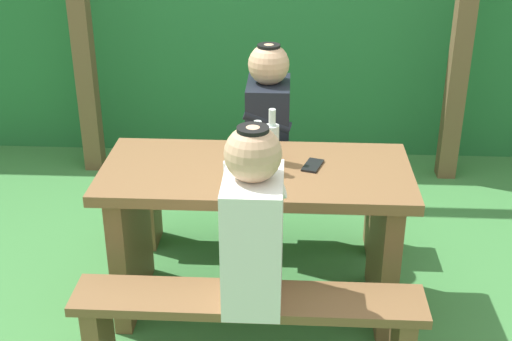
{
  "coord_description": "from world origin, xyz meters",
  "views": [
    {
      "loc": [
        0.15,
        -2.78,
        2.04
      ],
      "look_at": [
        0.0,
        0.0,
        0.73
      ],
      "focal_mm": 47.97,
      "sensor_mm": 36.0,
      "label": 1
    }
  ],
  "objects_px": {
    "person_black_coat": "(268,117)",
    "bottle_left": "(272,141)",
    "person_white_shirt": "(253,223)",
    "cell_phone": "(313,165)",
    "bench_near": "(248,322)",
    "bench_far": "(262,195)",
    "bottle_right": "(258,150)",
    "drinking_glass": "(232,172)",
    "picnic_table": "(256,214)"
  },
  "relations": [
    {
      "from": "picnic_table",
      "to": "drinking_glass",
      "type": "xyz_separation_m",
      "value": [
        -0.09,
        -0.14,
        0.28
      ]
    },
    {
      "from": "person_white_shirt",
      "to": "person_black_coat",
      "type": "relative_size",
      "value": 1.0
    },
    {
      "from": "picnic_table",
      "to": "cell_phone",
      "type": "relative_size",
      "value": 10.0
    },
    {
      "from": "bottle_left",
      "to": "picnic_table",
      "type": "bearing_deg",
      "value": -131.88
    },
    {
      "from": "person_white_shirt",
      "to": "bottle_left",
      "type": "bearing_deg",
      "value": 85.63
    },
    {
      "from": "picnic_table",
      "to": "drinking_glass",
      "type": "distance_m",
      "value": 0.33
    },
    {
      "from": "picnic_table",
      "to": "cell_phone",
      "type": "distance_m",
      "value": 0.35
    },
    {
      "from": "bench_far",
      "to": "cell_phone",
      "type": "distance_m",
      "value": 0.72
    },
    {
      "from": "bottle_left",
      "to": "cell_phone",
      "type": "xyz_separation_m",
      "value": [
        0.19,
        -0.04,
        -0.1
      ]
    },
    {
      "from": "bottle_left",
      "to": "bottle_right",
      "type": "bearing_deg",
      "value": -121.04
    },
    {
      "from": "person_white_shirt",
      "to": "cell_phone",
      "type": "bearing_deg",
      "value": 68.3
    },
    {
      "from": "cell_phone",
      "to": "bench_far",
      "type": "bearing_deg",
      "value": 133.6
    },
    {
      "from": "bench_far",
      "to": "bottle_left",
      "type": "distance_m",
      "value": 0.72
    },
    {
      "from": "person_white_shirt",
      "to": "cell_phone",
      "type": "distance_m",
      "value": 0.64
    },
    {
      "from": "person_white_shirt",
      "to": "bench_near",
      "type": "bearing_deg",
      "value": -170.49
    },
    {
      "from": "bench_near",
      "to": "person_white_shirt",
      "type": "xyz_separation_m",
      "value": [
        0.02,
        0.0,
        0.46
      ]
    },
    {
      "from": "person_white_shirt",
      "to": "bottle_left",
      "type": "relative_size",
      "value": 2.81
    },
    {
      "from": "drinking_glass",
      "to": "bottle_left",
      "type": "height_order",
      "value": "bottle_left"
    },
    {
      "from": "person_black_coat",
      "to": "bottle_right",
      "type": "height_order",
      "value": "person_black_coat"
    },
    {
      "from": "bench_near",
      "to": "bench_far",
      "type": "relative_size",
      "value": 1.0
    },
    {
      "from": "person_white_shirt",
      "to": "cell_phone",
      "type": "height_order",
      "value": "person_white_shirt"
    },
    {
      "from": "bottle_right",
      "to": "bench_near",
      "type": "bearing_deg",
      "value": -90.9
    },
    {
      "from": "bottle_right",
      "to": "drinking_glass",
      "type": "bearing_deg",
      "value": -131.99
    },
    {
      "from": "person_white_shirt",
      "to": "bottle_right",
      "type": "xyz_separation_m",
      "value": [
        -0.01,
        0.53,
        0.06
      ]
    },
    {
      "from": "person_black_coat",
      "to": "cell_phone",
      "type": "bearing_deg",
      "value": -66.94
    },
    {
      "from": "picnic_table",
      "to": "bench_near",
      "type": "xyz_separation_m",
      "value": [
        0.0,
        -0.56,
        -0.18
      ]
    },
    {
      "from": "person_white_shirt",
      "to": "bench_far",
      "type": "bearing_deg",
      "value": 91.02
    },
    {
      "from": "picnic_table",
      "to": "cell_phone",
      "type": "bearing_deg",
      "value": 7.8
    },
    {
      "from": "bottle_left",
      "to": "cell_phone",
      "type": "relative_size",
      "value": 1.83
    },
    {
      "from": "bench_far",
      "to": "person_white_shirt",
      "type": "xyz_separation_m",
      "value": [
        0.02,
        -1.12,
        0.46
      ]
    },
    {
      "from": "drinking_glass",
      "to": "bottle_right",
      "type": "distance_m",
      "value": 0.16
    },
    {
      "from": "picnic_table",
      "to": "bottle_right",
      "type": "distance_m",
      "value": 0.34
    },
    {
      "from": "bench_near",
      "to": "bottle_right",
      "type": "height_order",
      "value": "bottle_right"
    },
    {
      "from": "bottle_right",
      "to": "person_white_shirt",
      "type": "bearing_deg",
      "value": -88.78
    },
    {
      "from": "bottle_left",
      "to": "person_white_shirt",
      "type": "bearing_deg",
      "value": -94.37
    },
    {
      "from": "bench_near",
      "to": "bottle_right",
      "type": "distance_m",
      "value": 0.75
    },
    {
      "from": "cell_phone",
      "to": "person_white_shirt",
      "type": "bearing_deg",
      "value": -94.03
    },
    {
      "from": "picnic_table",
      "to": "person_black_coat",
      "type": "distance_m",
      "value": 0.62
    },
    {
      "from": "bench_near",
      "to": "person_black_coat",
      "type": "xyz_separation_m",
      "value": [
        0.03,
        1.12,
        0.46
      ]
    },
    {
      "from": "bottle_right",
      "to": "picnic_table",
      "type": "bearing_deg",
      "value": 110.1
    },
    {
      "from": "bench_far",
      "to": "bottle_right",
      "type": "relative_size",
      "value": 5.94
    },
    {
      "from": "person_white_shirt",
      "to": "drinking_glass",
      "type": "bearing_deg",
      "value": 105.32
    },
    {
      "from": "person_black_coat",
      "to": "bottle_left",
      "type": "xyz_separation_m",
      "value": [
        0.03,
        -0.48,
        0.07
      ]
    },
    {
      "from": "person_white_shirt",
      "to": "picnic_table",
      "type": "bearing_deg",
      "value": 92.04
    },
    {
      "from": "picnic_table",
      "to": "bottle_left",
      "type": "height_order",
      "value": "bottle_left"
    },
    {
      "from": "person_black_coat",
      "to": "bottle_left",
      "type": "height_order",
      "value": "person_black_coat"
    },
    {
      "from": "drinking_glass",
      "to": "person_black_coat",
      "type": "bearing_deg",
      "value": 79.55
    },
    {
      "from": "person_white_shirt",
      "to": "bottle_right",
      "type": "bearing_deg",
      "value": 91.22
    },
    {
      "from": "bench_near",
      "to": "bottle_left",
      "type": "relative_size",
      "value": 5.48
    },
    {
      "from": "bench_far",
      "to": "drinking_glass",
      "type": "distance_m",
      "value": 0.84
    }
  ]
}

